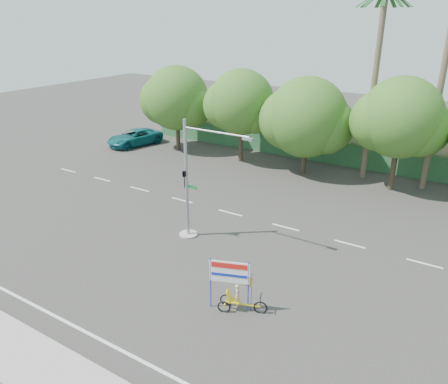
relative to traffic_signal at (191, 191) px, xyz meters
The scene contains 13 objects.
ground 5.40m from the traffic_signal, 61.13° to the right, with size 120.00×120.00×0.00m, color #33302D.
sidewalk_near 12.04m from the traffic_signal, 79.17° to the right, with size 50.00×2.40×0.12m, color gray.
fence 17.76m from the traffic_signal, 82.85° to the left, with size 38.00×0.08×2.00m, color #336B3D.
building_left 23.38m from the traffic_signal, 109.52° to the left, with size 12.00×8.00×4.00m, color beige.
building_right 24.29m from the traffic_signal, 65.15° to the left, with size 14.00×8.00×3.60m, color beige.
tree_far_left 18.45m from the traffic_signal, 130.22° to the left, with size 7.14×6.00×7.96m.
tree_left 14.99m from the traffic_signal, 109.08° to the left, with size 6.66×5.60×8.07m.
tree_center 14.15m from the traffic_signal, 85.33° to the left, with size 7.62×6.40×7.85m.
tree_right 16.38m from the traffic_signal, 59.83° to the left, with size 6.90×5.80×8.36m.
palm_short 17.56m from the traffic_signal, 69.84° to the left, with size 3.73×3.79×14.45m.
traffic_signal is the anchor object (origin of this frame).
trike_billboard 7.56m from the traffic_signal, 39.20° to the right, with size 2.46×1.13×2.55m.
pickup_truck 20.97m from the traffic_signal, 141.92° to the left, with size 2.59×5.61×1.56m, color #0E5E65.
Camera 1 is at (11.58, -14.47, 12.17)m, focal length 35.00 mm.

